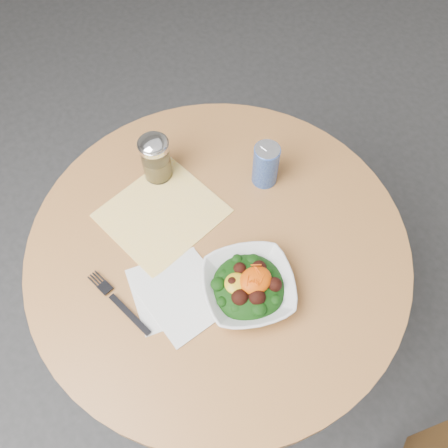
{
  "coord_description": "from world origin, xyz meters",
  "views": [
    {
      "loc": [
        -0.3,
        -0.45,
        1.78
      ],
      "look_at": [
        0.03,
        0.01,
        0.81
      ],
      "focal_mm": 40.0,
      "sensor_mm": 36.0,
      "label": 1
    }
  ],
  "objects": [
    {
      "name": "salad_bowl",
      "position": [
        -0.01,
        -0.13,
        0.78
      ],
      "size": [
        0.26,
        0.26,
        0.07
      ],
      "color": "silver",
      "rests_on": "table"
    },
    {
      "name": "paper_napkins",
      "position": [
        -0.14,
        -0.05,
        0.75
      ],
      "size": [
        0.21,
        0.22,
        0.0
      ],
      "color": "silver",
      "rests_on": "table"
    },
    {
      "name": "table",
      "position": [
        0.0,
        0.0,
        0.55
      ],
      "size": [
        0.9,
        0.9,
        0.75
      ],
      "color": "black",
      "rests_on": "ground"
    },
    {
      "name": "spice_shaker",
      "position": [
        -0.01,
        0.26,
        0.82
      ],
      "size": [
        0.08,
        0.08,
        0.14
      ],
      "color": "silver",
      "rests_on": "table"
    },
    {
      "name": "ground",
      "position": [
        0.0,
        0.0,
        0.0
      ],
      "size": [
        6.0,
        6.0,
        0.0
      ],
      "primitive_type": "plane",
      "color": "#2F3032",
      "rests_on": "ground"
    },
    {
      "name": "fork",
      "position": [
        -0.26,
        0.01,
        0.76
      ],
      "size": [
        0.05,
        0.2,
        0.0
      ],
      "color": "black",
      "rests_on": "table"
    },
    {
      "name": "beverage_can",
      "position": [
        0.2,
        0.09,
        0.81
      ],
      "size": [
        0.06,
        0.06,
        0.12
      ],
      "color": "#0D1A90",
      "rests_on": "table"
    },
    {
      "name": "cloth_napkin",
      "position": [
        -0.06,
        0.15,
        0.75
      ],
      "size": [
        0.3,
        0.28,
        0.0
      ],
      "primitive_type": "cube",
      "rotation": [
        0.0,
        0.0,
        0.17
      ],
      "color": "#FFB10D",
      "rests_on": "table"
    }
  ]
}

